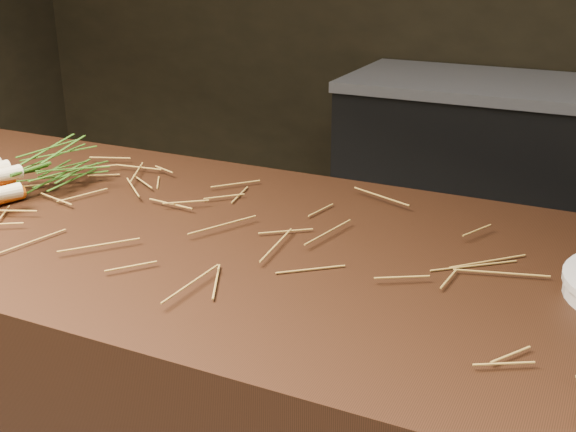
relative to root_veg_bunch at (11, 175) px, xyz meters
name	(u,v)px	position (x,y,z in m)	size (l,w,h in m)	color
straw_bedding	(305,244)	(0.59, 0.01, -0.03)	(1.40, 0.60, 0.02)	olive
root_veg_bunch	(11,175)	(0.00, 0.00, 0.00)	(0.25, 0.47, 0.09)	#D25618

